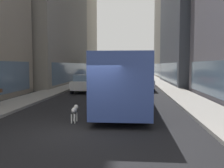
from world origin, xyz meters
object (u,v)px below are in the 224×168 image
at_px(car_silver_sedan, 144,82).
at_px(car_red_coupe, 142,79).
at_px(car_white_van, 84,83).
at_px(car_blue_hatchback, 112,73).
at_px(car_black_suv, 116,75).
at_px(box_truck, 100,71).
at_px(car_grey_wagon, 130,73).
at_px(dalmatian_dog, 74,110).
at_px(transit_bus, 125,77).

xyz_separation_m(car_silver_sedan, car_red_coupe, (-0.00, 4.96, -0.00)).
bearing_deg(car_white_van, car_blue_hatchback, 90.00).
distance_m(car_black_suv, box_truck, 10.24).
height_order(car_grey_wagon, car_black_suv, same).
bearing_deg(dalmatian_dog, transit_bus, 65.21).
relative_size(transit_bus, car_grey_wagon, 2.91).
relative_size(transit_bus, dalmatian_dog, 11.98).
relative_size(car_blue_hatchback, car_white_van, 1.08).
bearing_deg(car_grey_wagon, car_silver_sedan, -86.88).
bearing_deg(transit_bus, car_grey_wagon, 90.00).
xyz_separation_m(car_black_suv, car_silver_sedan, (4.00, -18.91, 0.00)).
relative_size(car_silver_sedan, car_blue_hatchback, 0.99).
bearing_deg(car_black_suv, transit_bus, -85.23).
bearing_deg(car_black_suv, car_grey_wagon, 77.03).
xyz_separation_m(car_grey_wagon, dalmatian_dog, (-2.06, -43.65, -0.31)).
xyz_separation_m(car_grey_wagon, car_blue_hatchback, (-4.00, 1.45, 0.00)).
distance_m(transit_bus, car_grey_wagon, 39.19).
distance_m(car_black_suv, car_blue_hatchback, 11.98).
distance_m(car_white_van, box_truck, 11.26).
relative_size(car_grey_wagon, box_truck, 0.53).
relative_size(car_grey_wagon, dalmatian_dog, 4.12).
xyz_separation_m(car_silver_sedan, car_white_van, (-5.60, -2.40, -0.00)).
height_order(car_blue_hatchback, dalmatian_dog, car_blue_hatchback).
distance_m(car_blue_hatchback, dalmatian_dog, 45.15).
xyz_separation_m(transit_bus, car_silver_sedan, (1.60, 9.85, -0.95)).
bearing_deg(car_black_suv, car_white_van, -94.29).
height_order(car_red_coupe, dalmatian_dog, car_red_coupe).
xyz_separation_m(car_red_coupe, dalmatian_dog, (-3.66, -19.28, -0.31)).
relative_size(car_grey_wagon, car_silver_sedan, 0.93).
distance_m(car_grey_wagon, car_red_coupe, 24.42).
distance_m(car_black_suv, car_white_van, 21.37).
bearing_deg(car_red_coupe, box_truck, 145.33).
xyz_separation_m(car_blue_hatchback, box_truck, (-0.00, -21.95, 0.84)).
relative_size(car_black_suv, dalmatian_dog, 4.17).
bearing_deg(transit_bus, box_truck, 102.08).
bearing_deg(car_red_coupe, car_grey_wagon, 93.76).
xyz_separation_m(car_black_suv, box_truck, (-1.60, -10.08, 0.85)).
distance_m(box_truck, dalmatian_dog, 23.26).
distance_m(car_blue_hatchback, car_red_coupe, 26.42).
relative_size(transit_bus, car_white_van, 2.92).
relative_size(car_blue_hatchback, car_red_coupe, 1.02).
distance_m(car_white_van, dalmatian_dog, 12.08).
xyz_separation_m(car_black_suv, car_red_coupe, (4.00, -13.95, 0.00)).
xyz_separation_m(car_grey_wagon, car_white_van, (-4.00, -31.73, -0.00)).
height_order(car_black_suv, car_red_coupe, same).
relative_size(car_blue_hatchback, box_truck, 0.57).
relative_size(car_silver_sedan, car_red_coupe, 1.01).
bearing_deg(car_silver_sedan, transit_bus, -99.22).
bearing_deg(car_white_van, transit_bus, -61.79).
bearing_deg(car_black_suv, car_silver_sedan, -78.06).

